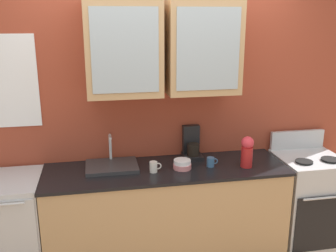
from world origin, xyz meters
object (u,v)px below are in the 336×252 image
bowl_stack (182,164)px  vase (247,151)px  stove_range (306,201)px  coffee_maker (192,145)px  sink_faucet (112,165)px  cup_near_sink (154,167)px  dishwasher (7,230)px  cup_near_bowls (211,162)px

bowl_stack → vase: vase is taller
stove_range → coffee_maker: size_ratio=3.69×
sink_faucet → bowl_stack: (0.59, -0.13, 0.02)m
vase → cup_near_sink: (-0.81, 0.03, -0.10)m
dishwasher → cup_near_sink: bearing=-2.8°
stove_range → coffee_maker: (-1.07, 0.24, 0.55)m
sink_faucet → dishwasher: (-0.88, -0.10, -0.47)m
stove_range → vase: vase is taller
cup_near_sink → dishwasher: size_ratio=0.11×
bowl_stack → vase: 0.57m
vase → coffee_maker: size_ratio=0.94×
stove_range → vase: 0.89m
cup_near_bowls → dishwasher: bearing=179.0°
dishwasher → coffee_maker: bearing=8.5°
stove_range → bowl_stack: 1.32m
stove_range → sink_faucet: bearing=176.8°
stove_range → dishwasher: 2.70m
stove_range → bowl_stack: size_ratio=6.86×
stove_range → coffee_maker: 1.23m
sink_faucet → cup_near_bowls: sink_faucet is taller
cup_near_sink → cup_near_bowls: size_ratio=1.02×
vase → sink_faucet: bearing=170.3°
vase → cup_near_sink: size_ratio=2.70×
stove_range → vase: bearing=-171.9°
sink_faucet → cup_near_bowls: bearing=-8.9°
sink_faucet → cup_near_sink: size_ratio=4.37×
vase → bowl_stack: bearing=173.7°
bowl_stack → cup_near_sink: cup_near_sink is taller
sink_faucet → bowl_stack: bearing=-12.8°
bowl_stack → coffee_maker: size_ratio=0.54×
bowl_stack → sink_faucet: bearing=167.2°
cup_near_sink → stove_range: bearing=2.5°
stove_range → sink_faucet: (-1.82, 0.10, 0.46)m
cup_near_sink → coffee_maker: size_ratio=0.35×
cup_near_bowls → coffee_maker: 0.30m
sink_faucet → coffee_maker: size_ratio=1.53×
bowl_stack → dishwasher: bearing=178.8°
sink_faucet → dishwasher: 1.00m
sink_faucet → coffee_maker: (0.75, 0.14, 0.09)m
dishwasher → coffee_maker: 1.74m
vase → dishwasher: (-2.03, 0.09, -0.59)m
sink_faucet → cup_near_sink: sink_faucet is taller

